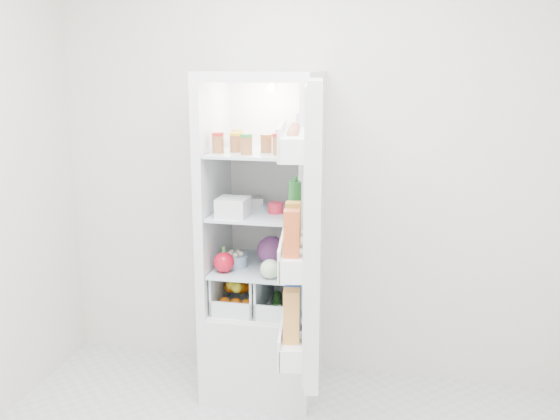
% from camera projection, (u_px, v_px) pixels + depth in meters
% --- Properties ---
extents(room_walls, '(3.02, 3.02, 2.61)m').
position_uv_depth(room_walls, '(236.00, 139.00, 2.10)').
color(room_walls, beige).
rests_on(room_walls, ground).
extents(refrigerator, '(0.60, 0.60, 1.80)m').
position_uv_depth(refrigerator, '(265.00, 275.00, 3.54)').
color(refrigerator, silver).
rests_on(refrigerator, ground).
extents(shelf_low, '(0.49, 0.53, 0.01)m').
position_uv_depth(shelf_low, '(263.00, 266.00, 3.47)').
color(shelf_low, silver).
rests_on(shelf_low, refrigerator).
extents(shelf_mid, '(0.49, 0.53, 0.02)m').
position_uv_depth(shelf_mid, '(262.00, 212.00, 3.40)').
color(shelf_mid, silver).
rests_on(shelf_mid, refrigerator).
extents(shelf_top, '(0.49, 0.53, 0.02)m').
position_uv_depth(shelf_top, '(262.00, 152.00, 3.32)').
color(shelf_top, silver).
rests_on(shelf_top, refrigerator).
extents(crisper_left, '(0.23, 0.46, 0.22)m').
position_uv_depth(crisper_left, '(242.00, 287.00, 3.52)').
color(crisper_left, silver).
rests_on(crisper_left, refrigerator).
extents(crisper_right, '(0.23, 0.46, 0.22)m').
position_uv_depth(crisper_right, '(284.00, 290.00, 3.47)').
color(crisper_right, silver).
rests_on(crisper_right, refrigerator).
extents(condiment_jars, '(0.46, 0.34, 0.08)m').
position_uv_depth(condiment_jars, '(257.00, 144.00, 3.26)').
color(condiment_jars, '#B21919').
rests_on(condiment_jars, shelf_top).
extents(squeeze_bottle, '(0.07, 0.07, 0.20)m').
position_uv_depth(squeeze_bottle, '(301.00, 133.00, 3.23)').
color(squeeze_bottle, white).
rests_on(squeeze_bottle, shelf_top).
extents(tub_white, '(0.16, 0.16, 0.10)m').
position_uv_depth(tub_white, '(233.00, 207.00, 3.25)').
color(tub_white, silver).
rests_on(tub_white, shelf_mid).
extents(tin_red, '(0.10, 0.10, 0.06)m').
position_uv_depth(tin_red, '(276.00, 208.00, 3.34)').
color(tin_red, red).
rests_on(tin_red, shelf_mid).
extents(foil_tray, '(0.16, 0.14, 0.03)m').
position_uv_depth(foil_tray, '(251.00, 200.00, 3.57)').
color(foil_tray, '#B5B4B9').
rests_on(foil_tray, shelf_mid).
extents(red_cabbage, '(0.16, 0.16, 0.16)m').
position_uv_depth(red_cabbage, '(272.00, 251.00, 3.45)').
color(red_cabbage, '#572160').
rests_on(red_cabbage, shelf_low).
extents(bell_pepper, '(0.11, 0.11, 0.11)m').
position_uv_depth(bell_pepper, '(224.00, 262.00, 3.33)').
color(bell_pepper, red).
rests_on(bell_pepper, shelf_low).
extents(mushroom_bowl, '(0.16, 0.16, 0.06)m').
position_uv_depth(mushroom_bowl, '(235.00, 261.00, 3.43)').
color(mushroom_bowl, '#809FBF').
rests_on(mushroom_bowl, shelf_low).
extents(salad_bag, '(0.10, 0.10, 0.10)m').
position_uv_depth(salad_bag, '(270.00, 269.00, 3.24)').
color(salad_bag, '#BDE3AA').
rests_on(salad_bag, shelf_low).
extents(citrus_pile, '(0.20, 0.24, 0.16)m').
position_uv_depth(citrus_pile, '(239.00, 293.00, 3.47)').
color(citrus_pile, orange).
rests_on(citrus_pile, refrigerator).
extents(veg_pile, '(0.16, 0.30, 0.10)m').
position_uv_depth(veg_pile, '(285.00, 298.00, 3.48)').
color(veg_pile, '#26531B').
rests_on(veg_pile, refrigerator).
extents(fridge_door, '(0.25, 0.60, 1.30)m').
position_uv_depth(fridge_door, '(307.00, 235.00, 2.77)').
color(fridge_door, silver).
rests_on(fridge_door, refrigerator).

